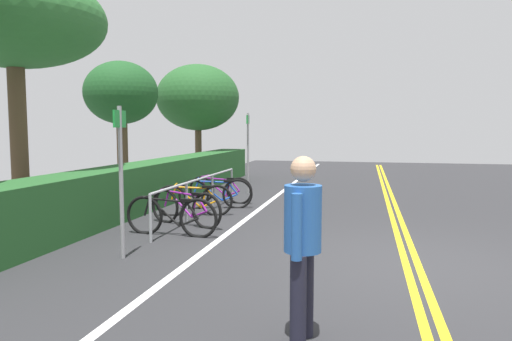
{
  "coord_description": "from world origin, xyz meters",
  "views": [
    {
      "loc": [
        -6.66,
        0.65,
        1.86
      ],
      "look_at": [
        2.82,
        2.86,
        0.98
      ],
      "focal_mm": 33.04,
      "sensor_mm": 36.0,
      "label": 1
    }
  ],
  "objects_px": {
    "bicycle_2": "(194,200)",
    "bicycle_3": "(216,194)",
    "tree_mid": "(14,21)",
    "bicycle_0": "(171,216)",
    "sign_post_far": "(248,145)",
    "tree_far_right": "(121,94)",
    "bicycle_4": "(220,190)",
    "bicycle_1": "(185,208)",
    "sign_post_near": "(121,167)",
    "tree_extra": "(198,98)",
    "pedestrian": "(303,237)",
    "bike_rack": "(200,187)"
  },
  "relations": [
    {
      "from": "bicycle_1",
      "to": "sign_post_near",
      "type": "relative_size",
      "value": 0.77
    },
    {
      "from": "bicycle_1",
      "to": "bicycle_2",
      "type": "relative_size",
      "value": 1.04
    },
    {
      "from": "bicycle_3",
      "to": "tree_mid",
      "type": "bearing_deg",
      "value": 123.05
    },
    {
      "from": "bike_rack",
      "to": "tree_mid",
      "type": "bearing_deg",
      "value": 110.32
    },
    {
      "from": "sign_post_far",
      "to": "bicycle_3",
      "type": "bearing_deg",
      "value": 177.54
    },
    {
      "from": "tree_mid",
      "to": "sign_post_far",
      "type": "bearing_deg",
      "value": -36.05
    },
    {
      "from": "bicycle_0",
      "to": "tree_mid",
      "type": "bearing_deg",
      "value": 80.37
    },
    {
      "from": "tree_far_right",
      "to": "sign_post_far",
      "type": "bearing_deg",
      "value": -90.22
    },
    {
      "from": "bicycle_2",
      "to": "tree_mid",
      "type": "distance_m",
      "value": 4.99
    },
    {
      "from": "bicycle_4",
      "to": "bicycle_1",
      "type": "bearing_deg",
      "value": -176.4
    },
    {
      "from": "tree_extra",
      "to": "bike_rack",
      "type": "bearing_deg",
      "value": -159.63
    },
    {
      "from": "bike_rack",
      "to": "bicycle_0",
      "type": "distance_m",
      "value": 1.86
    },
    {
      "from": "bike_rack",
      "to": "bicycle_3",
      "type": "relative_size",
      "value": 2.9
    },
    {
      "from": "bicycle_3",
      "to": "pedestrian",
      "type": "height_order",
      "value": "pedestrian"
    },
    {
      "from": "bicycle_2",
      "to": "tree_extra",
      "type": "relative_size",
      "value": 0.38
    },
    {
      "from": "bicycle_3",
      "to": "sign_post_far",
      "type": "height_order",
      "value": "sign_post_far"
    },
    {
      "from": "sign_post_far",
      "to": "tree_extra",
      "type": "bearing_deg",
      "value": 38.06
    },
    {
      "from": "sign_post_near",
      "to": "tree_mid",
      "type": "height_order",
      "value": "tree_mid"
    },
    {
      "from": "sign_post_near",
      "to": "tree_mid",
      "type": "bearing_deg",
      "value": 58.41
    },
    {
      "from": "bicycle_1",
      "to": "sign_post_far",
      "type": "distance_m",
      "value": 4.67
    },
    {
      "from": "bicycle_3",
      "to": "sign_post_far",
      "type": "relative_size",
      "value": 0.73
    },
    {
      "from": "bike_rack",
      "to": "bicycle_1",
      "type": "xyz_separation_m",
      "value": [
        -0.98,
        -0.05,
        -0.27
      ]
    },
    {
      "from": "bicycle_3",
      "to": "bicycle_4",
      "type": "xyz_separation_m",
      "value": [
        0.84,
        0.16,
        -0.02
      ]
    },
    {
      "from": "bike_rack",
      "to": "bicycle_4",
      "type": "relative_size",
      "value": 2.85
    },
    {
      "from": "bicycle_2",
      "to": "bicycle_4",
      "type": "xyz_separation_m",
      "value": [
        1.79,
        -0.02,
        -0.0
      ]
    },
    {
      "from": "bicycle_0",
      "to": "tree_far_right",
      "type": "bearing_deg",
      "value": 35.72
    },
    {
      "from": "bicycle_1",
      "to": "bicycle_3",
      "type": "bearing_deg",
      "value": 0.6
    },
    {
      "from": "bicycle_2",
      "to": "bicycle_4",
      "type": "height_order",
      "value": "bicycle_2"
    },
    {
      "from": "pedestrian",
      "to": "bicycle_1",
      "type": "bearing_deg",
      "value": 32.69
    },
    {
      "from": "bicycle_4",
      "to": "tree_far_right",
      "type": "distance_m",
      "value": 4.78
    },
    {
      "from": "pedestrian",
      "to": "tree_far_right",
      "type": "distance_m",
      "value": 11.32
    },
    {
      "from": "bicycle_0",
      "to": "sign_post_near",
      "type": "height_order",
      "value": "sign_post_near"
    },
    {
      "from": "bike_rack",
      "to": "bicycle_2",
      "type": "distance_m",
      "value": 0.31
    },
    {
      "from": "sign_post_far",
      "to": "tree_extra",
      "type": "xyz_separation_m",
      "value": [
        3.55,
        2.78,
        1.59
      ]
    },
    {
      "from": "tree_mid",
      "to": "tree_far_right",
      "type": "bearing_deg",
      "value": 4.82
    },
    {
      "from": "sign_post_far",
      "to": "tree_far_right",
      "type": "distance_m",
      "value": 4.18
    },
    {
      "from": "tree_far_right",
      "to": "tree_extra",
      "type": "distance_m",
      "value": 3.72
    },
    {
      "from": "bicycle_2",
      "to": "tree_far_right",
      "type": "distance_m",
      "value": 5.68
    },
    {
      "from": "bicycle_4",
      "to": "bike_rack",
      "type": "bearing_deg",
      "value": -175.95
    },
    {
      "from": "pedestrian",
      "to": "tree_extra",
      "type": "xyz_separation_m",
      "value": [
        12.5,
        5.51,
        2.02
      ]
    },
    {
      "from": "bicycle_4",
      "to": "tree_far_right",
      "type": "height_order",
      "value": "tree_far_right"
    },
    {
      "from": "tree_far_right",
      "to": "pedestrian",
      "type": "bearing_deg",
      "value": -143.47
    },
    {
      "from": "bicycle_2",
      "to": "bicycle_3",
      "type": "height_order",
      "value": "bicycle_3"
    },
    {
      "from": "tree_mid",
      "to": "bicycle_4",
      "type": "bearing_deg",
      "value": -46.71
    },
    {
      "from": "bicycle_0",
      "to": "sign_post_far",
      "type": "bearing_deg",
      "value": -0.14
    },
    {
      "from": "bicycle_4",
      "to": "sign_post_far",
      "type": "distance_m",
      "value": 2.07
    },
    {
      "from": "bicycle_3",
      "to": "tree_mid",
      "type": "height_order",
      "value": "tree_mid"
    },
    {
      "from": "sign_post_far",
      "to": "tree_far_right",
      "type": "height_order",
      "value": "tree_far_right"
    },
    {
      "from": "bicycle_1",
      "to": "tree_mid",
      "type": "xyz_separation_m",
      "value": [
        -0.26,
        3.41,
        3.6
      ]
    },
    {
      "from": "tree_far_right",
      "to": "tree_mid",
      "type": "bearing_deg",
      "value": -175.18
    }
  ]
}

